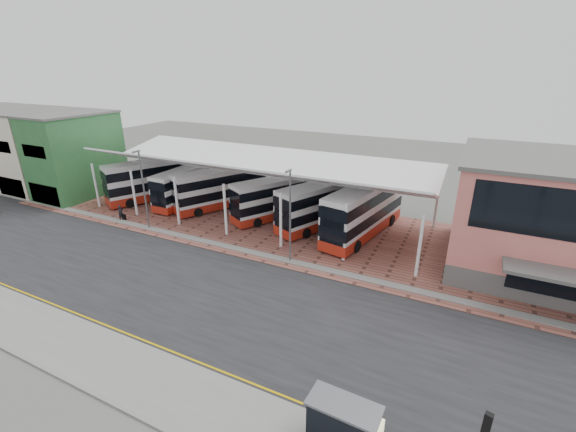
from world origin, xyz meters
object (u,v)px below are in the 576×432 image
at_px(pedestrian, 121,213).
at_px(bus_shelter, 347,429).
at_px(bus_0, 156,180).
at_px(bus_2, 220,189).
at_px(bus_3, 278,198).
at_px(bus_1, 189,185).
at_px(bus_5, 364,210).
at_px(bus_4, 324,204).

height_order(pedestrian, bus_shelter, bus_shelter).
distance_m(bus_0, bus_2, 9.00).
xyz_separation_m(bus_0, bus_shelter, (31.78, -22.25, -0.77)).
bearing_deg(bus_0, bus_3, 30.54).
distance_m(bus_0, pedestrian, 7.59).
relative_size(bus_1, bus_shelter, 3.27).
xyz_separation_m(bus_1, bus_3, (11.89, 0.39, 0.05)).
height_order(bus_2, pedestrian, bus_2).
bearing_deg(bus_0, bus_shelter, -8.46).
relative_size(bus_3, pedestrian, 6.26).
bearing_deg(bus_shelter, bus_5, 106.50).
bearing_deg(bus_3, bus_0, -147.33).
height_order(bus_1, pedestrian, bus_1).
bearing_deg(bus_5, bus_1, -169.54).
relative_size(bus_0, pedestrian, 7.00).
relative_size(bus_0, bus_3, 1.12).
bearing_deg(bus_0, bus_2, 32.39).
height_order(bus_1, bus_3, bus_3).
relative_size(pedestrian, bus_shelter, 0.53).
bearing_deg(bus_0, bus_5, 28.06).
relative_size(bus_1, bus_5, 0.84).
height_order(bus_3, bus_5, bus_5).
bearing_deg(pedestrian, bus_shelter, -114.62).
xyz_separation_m(bus_1, bus_5, (21.49, -0.06, 0.36)).
height_order(bus_0, bus_4, bus_0).
bearing_deg(bus_2, bus_shelter, -18.08).
bearing_deg(bus_shelter, bus_0, 147.18).
bearing_deg(bus_2, bus_0, -146.80).
relative_size(bus_3, bus_shelter, 3.30).
bearing_deg(bus_4, bus_3, -156.41).
bearing_deg(bus_3, bus_4, 28.43).
distance_m(bus_5, bus_shelter, 23.69).
height_order(bus_0, bus_shelter, bus_0).
height_order(bus_2, bus_shelter, bus_2).
distance_m(bus_2, bus_3, 7.38).
relative_size(bus_4, pedestrian, 6.73).
relative_size(bus_0, bus_shelter, 3.69).
relative_size(bus_0, bus_2, 1.08).
distance_m(bus_2, bus_4, 12.67).
distance_m(bus_1, bus_5, 21.49).
bearing_deg(pedestrian, bus_2, -39.43).
bearing_deg(bus_shelter, bus_1, 142.11).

